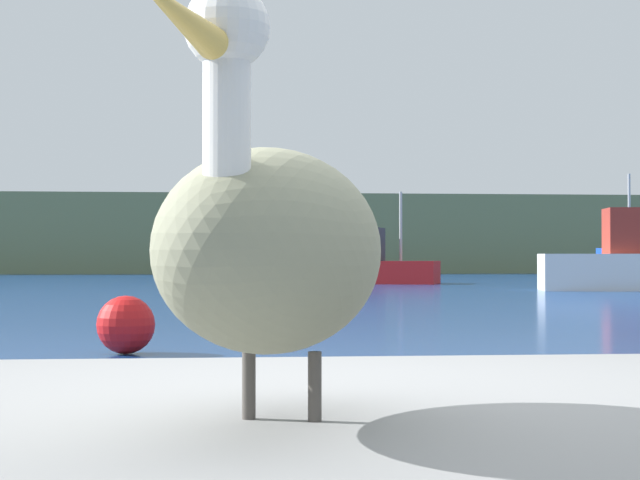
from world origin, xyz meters
name	(u,v)px	position (x,y,z in m)	size (l,w,h in m)	color
hillside_backdrop	(220,236)	(0.00, 71.87, 2.53)	(140.00, 15.92, 5.07)	#6B7A51
pelican	(274,244)	(-0.17, -0.83, 1.12)	(0.72, 1.28, 0.87)	gray
fishing_boat_red	(347,263)	(5.04, 40.34, 0.83)	(7.68, 4.56, 3.70)	red
fishing_boat_white	(639,262)	(13.26, 30.33, 0.91)	(6.45, 3.14, 4.75)	white
mooring_buoy	(126,325)	(-1.29, 9.14, 0.33)	(0.66, 0.66, 0.66)	red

